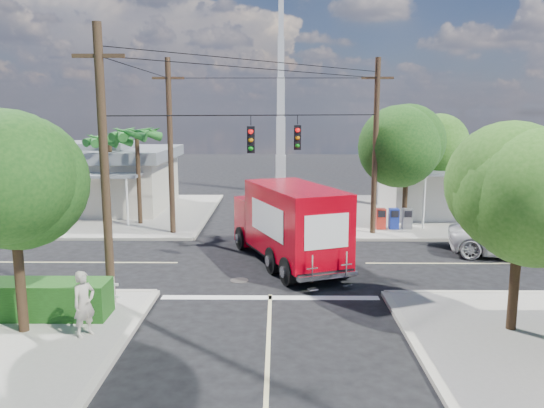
{
  "coord_description": "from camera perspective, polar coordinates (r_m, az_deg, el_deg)",
  "views": [
    {
      "loc": [
        0.24,
        -21.74,
        6.29
      ],
      "look_at": [
        0.0,
        2.0,
        2.2
      ],
      "focal_mm": 35.0,
      "sensor_mm": 36.0,
      "label": 1
    }
  ],
  "objects": [
    {
      "name": "palm_nw_front",
      "position": [
        30.28,
        -14.34,
        7.11
      ],
      "size": [
        3.01,
        3.08,
        5.59
      ],
      "color": "#422D1C",
      "rests_on": "sidewalk_nw"
    },
    {
      "name": "building_nw",
      "position": [
        36.56,
        -19.01,
        2.85
      ],
      "size": [
        10.8,
        10.2,
        4.3
      ],
      "color": "beige",
      "rests_on": "sidewalk_nw"
    },
    {
      "name": "hedge_sw",
      "position": [
        18.3,
        -26.59,
        -9.12
      ],
      "size": [
        6.2,
        1.2,
        1.1
      ],
      "primitive_type": "cube",
      "color": "#1A4114",
      "rests_on": "sidewalk_sw"
    },
    {
      "name": "delivery_truck",
      "position": [
        22.16,
        1.75,
        -2.13
      ],
      "size": [
        5.0,
        8.11,
        3.39
      ],
      "color": "black",
      "rests_on": "ground"
    },
    {
      "name": "parked_car",
      "position": [
        25.9,
        24.85,
        -3.38
      ],
      "size": [
        6.28,
        4.07,
        1.61
      ],
      "primitive_type": "imported",
      "rotation": [
        0.0,
        0.0,
        1.31
      ],
      "color": "silver",
      "rests_on": "ground"
    },
    {
      "name": "sidewalk_nw",
      "position": [
        35.02,
        -17.94,
        -0.94
      ],
      "size": [
        14.12,
        14.12,
        0.14
      ],
      "color": "#9A958B",
      "rests_on": "ground"
    },
    {
      "name": "palm_nw_back",
      "position": [
        32.29,
        -17.09,
        6.47
      ],
      "size": [
        3.01,
        3.08,
        5.19
      ],
      "color": "#422D1C",
      "rests_on": "sidewalk_nw"
    },
    {
      "name": "picket_fence",
      "position": [
        18.89,
        -24.94,
        -8.44
      ],
      "size": [
        5.94,
        0.06,
        1.0
      ],
      "color": "silver",
      "rests_on": "sidewalk_sw"
    },
    {
      "name": "ground",
      "position": [
        22.64,
        -0.05,
        -6.36
      ],
      "size": [
        120.0,
        120.0,
        0.0
      ],
      "primitive_type": "plane",
      "color": "black",
      "rests_on": "ground"
    },
    {
      "name": "radio_tower",
      "position": [
        41.75,
        0.95,
        8.88
      ],
      "size": [
        0.8,
        0.8,
        17.0
      ],
      "color": "silver",
      "rests_on": "ground"
    },
    {
      "name": "road_markings",
      "position": [
        21.23,
        -0.1,
        -7.45
      ],
      "size": [
        32.0,
        32.0,
        0.01
      ],
      "color": "beige",
      "rests_on": "ground"
    },
    {
      "name": "sidewalk_ne",
      "position": [
        34.87,
        18.34,
        -1.0
      ],
      "size": [
        14.12,
        14.12,
        0.14
      ],
      "color": "#9A958B",
      "rests_on": "ground"
    },
    {
      "name": "tree_ne_front",
      "position": [
        29.38,
        14.39,
        6.49
      ],
      "size": [
        4.21,
        4.14,
        6.66
      ],
      "color": "#422D1C",
      "rests_on": "sidewalk_ne"
    },
    {
      "name": "tree_ne_back",
      "position": [
        32.23,
        17.94,
        5.56
      ],
      "size": [
        3.77,
        3.66,
        5.82
      ],
      "color": "#422D1C",
      "rests_on": "sidewalk_ne"
    },
    {
      "name": "utility_poles",
      "position": [
        23.48,
        -3.9,
        5.8
      ],
      "size": [
        12.0,
        10.68,
        9.0
      ],
      "color": "#473321",
      "rests_on": "ground"
    },
    {
      "name": "tree_sw_front",
      "position": [
        16.06,
        -26.21,
        1.76
      ],
      "size": [
        3.88,
        3.78,
        6.03
      ],
      "color": "#422D1C",
      "rests_on": "sidewalk_sw"
    },
    {
      "name": "tree_se",
      "position": [
        16.16,
        25.33,
        0.83
      ],
      "size": [
        3.67,
        3.54,
        5.62
      ],
      "color": "#422D1C",
      "rests_on": "sidewalk_se"
    },
    {
      "name": "building_ne",
      "position": [
        36.09,
        20.46,
        2.84
      ],
      "size": [
        11.8,
        10.2,
        4.5
      ],
      "color": "silver",
      "rests_on": "sidewalk_ne"
    },
    {
      "name": "pedestrian",
      "position": [
        15.82,
        -19.56,
        -10.07
      ],
      "size": [
        0.76,
        0.81,
        1.86
      ],
      "primitive_type": "imported",
      "rotation": [
        0.0,
        0.0,
        0.96
      ],
      "color": "#BDB1A0",
      "rests_on": "sidewalk_sw"
    },
    {
      "name": "vending_boxes",
      "position": [
        29.18,
        12.96,
        -1.55
      ],
      "size": [
        1.9,
        0.5,
        1.1
      ],
      "color": "red",
      "rests_on": "sidewalk_ne"
    }
  ]
}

